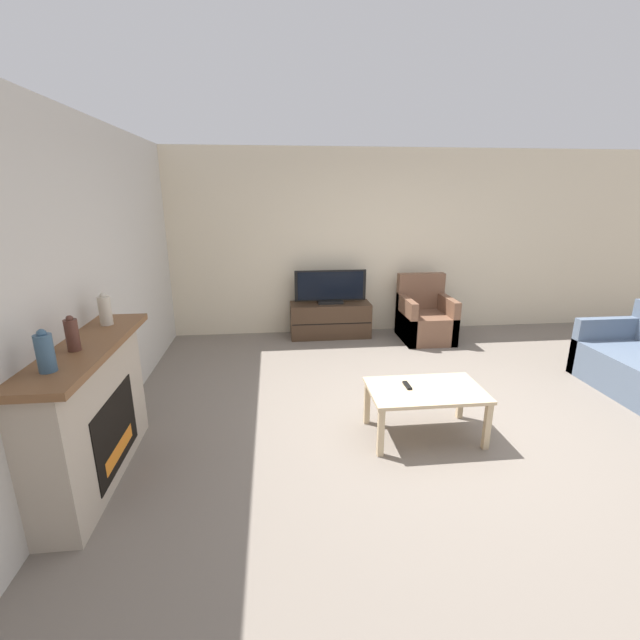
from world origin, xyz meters
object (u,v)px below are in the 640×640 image
(mantel_vase_left, at_px, (45,352))
(mantel_vase_centre_left, at_px, (72,334))
(tv, at_px, (330,288))
(mantel_vase_right, at_px, (105,310))
(remote, at_px, (407,385))
(coffee_table, at_px, (425,395))
(tv_stand, at_px, (330,320))
(fireplace, at_px, (91,413))
(armchair, at_px, (425,319))

(mantel_vase_left, distance_m, mantel_vase_centre_left, 0.35)
(tv, bearing_deg, mantel_vase_right, -128.87)
(tv, xyz_separation_m, remote, (0.32, -2.76, -0.28))
(mantel_vase_centre_left, relative_size, coffee_table, 0.25)
(tv_stand, bearing_deg, coffee_table, -80.68)
(mantel_vase_right, bearing_deg, mantel_vase_centre_left, -90.00)
(mantel_vase_right, bearing_deg, coffee_table, -3.48)
(coffee_table, bearing_deg, mantel_vase_left, -163.46)
(tv_stand, bearing_deg, remote, -83.46)
(fireplace, height_order, mantel_vase_left, mantel_vase_left)
(coffee_table, bearing_deg, fireplace, -173.31)
(tv_stand, xyz_separation_m, remote, (0.32, -2.76, 0.21))
(mantel_vase_left, height_order, tv_stand, mantel_vase_left)
(remote, bearing_deg, fireplace, -172.92)
(fireplace, xyz_separation_m, tv, (2.16, 3.13, 0.19))
(mantel_vase_centre_left, bearing_deg, mantel_vase_right, 90.00)
(armchair, bearing_deg, mantel_vase_centre_left, -139.67)
(armchair, height_order, coffee_table, armchair)
(tv, bearing_deg, mantel_vase_left, -120.83)
(tv, bearing_deg, tv_stand, 90.00)
(mantel_vase_centre_left, distance_m, armchair, 4.69)
(mantel_vase_centre_left, height_order, tv, mantel_vase_centre_left)
(fireplace, bearing_deg, mantel_vase_right, 87.95)
(armchair, distance_m, remote, 2.71)
(mantel_vase_right, xyz_separation_m, tv, (2.14, 2.66, -0.45))
(mantel_vase_right, distance_m, tv_stand, 3.54)
(mantel_vase_left, relative_size, coffee_table, 0.26)
(mantel_vase_centre_left, relative_size, tv, 0.23)
(mantel_vase_centre_left, distance_m, tv_stand, 4.00)
(tv_stand, height_order, coffee_table, tv_stand)
(mantel_vase_right, distance_m, armchair, 4.34)
(mantel_vase_left, height_order, remote, mantel_vase_left)
(mantel_vase_left, bearing_deg, tv_stand, 59.19)
(tv, distance_m, coffee_table, 2.88)
(armchair, bearing_deg, tv, 169.04)
(mantel_vase_right, relative_size, tv, 0.25)
(mantel_vase_centre_left, height_order, remote, mantel_vase_centre_left)
(tv_stand, height_order, remote, tv_stand)
(mantel_vase_centre_left, distance_m, remote, 2.61)
(tv_stand, xyz_separation_m, coffee_table, (0.46, -2.82, 0.14))
(mantel_vase_centre_left, bearing_deg, mantel_vase_left, -90.00)
(mantel_vase_left, relative_size, mantel_vase_right, 1.00)
(tv_stand, relative_size, tv, 1.13)
(mantel_vase_right, xyz_separation_m, remote, (2.46, -0.10, -0.73))
(tv, relative_size, armchair, 1.13)
(mantel_vase_right, distance_m, tv, 3.45)
(mantel_vase_left, distance_m, remote, 2.70)
(fireplace, relative_size, mantel_vase_centre_left, 6.41)
(mantel_vase_centre_left, xyz_separation_m, remote, (2.46, 0.49, -0.72))
(mantel_vase_left, height_order, coffee_table, mantel_vase_left)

